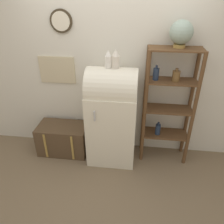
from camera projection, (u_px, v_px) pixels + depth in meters
ground_plane at (110, 167)px, 3.22m from camera, size 12.00×12.00×0.00m
wall_back at (114, 66)px, 3.05m from camera, size 7.00×0.09×2.70m
refrigerator at (112, 115)px, 3.08m from camera, size 0.68×0.61×1.42m
suitcase_trunk at (64, 138)px, 3.44m from camera, size 0.75×0.45×0.46m
shelf_unit at (168, 101)px, 2.99m from camera, size 0.69×0.32×1.67m
globe at (181, 33)px, 2.57m from camera, size 0.28×0.28×0.32m
vase_left at (108, 59)px, 2.70m from camera, size 0.08×0.08×0.23m
vase_center at (116, 59)px, 2.69m from camera, size 0.09×0.09×0.23m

